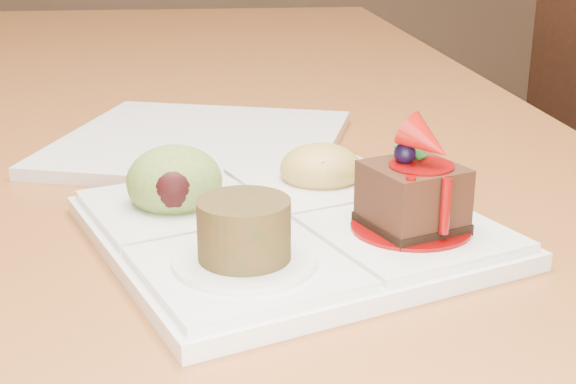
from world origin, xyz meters
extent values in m
cube|color=#9E5929|center=(0.00, 0.00, 0.73)|extent=(1.00, 1.80, 0.04)
cylinder|color=#9E5929|center=(0.44, 0.84, 0.35)|extent=(0.06, 0.06, 0.71)
cube|color=black|center=(0.55, 0.03, 0.48)|extent=(0.53, 0.53, 0.04)
cylinder|color=black|center=(0.70, 0.26, 0.23)|extent=(0.04, 0.04, 0.46)
cylinder|color=black|center=(0.33, 0.18, 0.23)|extent=(0.04, 0.04, 0.46)
cube|color=silver|center=(0.17, -0.54, 0.76)|extent=(0.33, 0.33, 0.01)
cube|color=silver|center=(0.24, -0.57, 0.77)|extent=(0.15, 0.15, 0.01)
cube|color=silver|center=(0.13, -0.62, 0.77)|extent=(0.15, 0.15, 0.01)
cube|color=silver|center=(0.09, -0.50, 0.77)|extent=(0.15, 0.15, 0.01)
cube|color=silver|center=(0.20, -0.46, 0.77)|extent=(0.15, 0.15, 0.01)
cylinder|color=#6E0404|center=(0.24, -0.57, 0.77)|extent=(0.08, 0.08, 0.00)
cube|color=black|center=(0.24, -0.57, 0.77)|extent=(0.08, 0.08, 0.01)
cube|color=#34160E|center=(0.24, -0.57, 0.79)|extent=(0.07, 0.07, 0.04)
cylinder|color=#6E0404|center=(0.24, -0.57, 0.81)|extent=(0.04, 0.04, 0.00)
sphere|color=black|center=(0.24, -0.57, 0.82)|extent=(0.01, 0.01, 0.01)
cone|color=#9D0F0A|center=(0.25, -0.58, 0.83)|extent=(0.05, 0.05, 0.04)
cube|color=#154C13|center=(0.25, -0.56, 0.82)|extent=(0.02, 0.02, 0.01)
cube|color=#154C13|center=(0.24, -0.56, 0.82)|extent=(0.01, 0.02, 0.01)
cylinder|color=#6E0404|center=(0.24, -0.60, 0.79)|extent=(0.01, 0.01, 0.04)
cylinder|color=#6E0404|center=(0.26, -0.60, 0.79)|extent=(0.01, 0.01, 0.04)
cylinder|color=#6E0404|center=(0.22, -0.57, 0.79)|extent=(0.01, 0.01, 0.03)
cylinder|color=silver|center=(0.13, -0.62, 0.77)|extent=(0.09, 0.09, 0.00)
cylinder|color=#4B2A15|center=(0.13, -0.62, 0.79)|extent=(0.06, 0.06, 0.04)
cylinder|color=#44240E|center=(0.13, -0.62, 0.80)|extent=(0.05, 0.05, 0.00)
ellipsoid|color=olive|center=(0.09, -0.50, 0.78)|extent=(0.07, 0.07, 0.05)
ellipsoid|color=black|center=(0.09, -0.53, 0.79)|extent=(0.03, 0.03, 0.03)
ellipsoid|color=#B27B40|center=(0.20, -0.46, 0.78)|extent=(0.07, 0.07, 0.04)
cube|color=#BB3E0D|center=(0.21, -0.46, 0.78)|extent=(0.02, 0.02, 0.01)
cube|color=#41801B|center=(0.21, -0.44, 0.78)|extent=(0.02, 0.02, 0.01)
cube|color=#BB3E0D|center=(0.19, -0.45, 0.78)|extent=(0.02, 0.02, 0.01)
cube|color=#41801B|center=(0.19, -0.46, 0.78)|extent=(0.02, 0.02, 0.01)
cube|color=#BB3E0D|center=(0.19, -0.47, 0.78)|extent=(0.02, 0.02, 0.02)
cube|color=#41801B|center=(0.20, -0.48, 0.78)|extent=(0.02, 0.02, 0.01)
cube|color=#BB3E0D|center=(0.21, -0.47, 0.78)|extent=(0.02, 0.02, 0.01)
cube|color=silver|center=(0.11, -0.30, 0.76)|extent=(0.33, 0.33, 0.01)
camera|label=1|loc=(0.11, -1.06, 0.97)|focal=50.00mm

